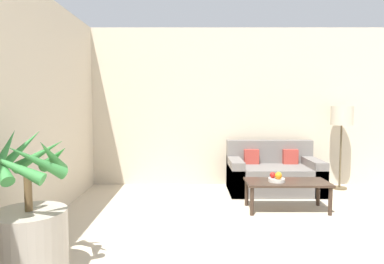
% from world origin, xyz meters
% --- Properties ---
extents(wall_back, '(8.73, 0.06, 2.70)m').
position_xyz_m(wall_back, '(0.00, 6.82, 1.35)').
color(wall_back, beige).
rests_on(wall_back, ground_plane).
extents(potted_palm, '(0.71, 0.71, 1.23)m').
position_xyz_m(potted_palm, '(-3.16, 3.57, 0.40)').
color(potted_palm, '#ADA393').
rests_on(potted_palm, ground_plane).
extents(sofa_loveseat, '(1.43, 0.85, 0.80)m').
position_xyz_m(sofa_loveseat, '(-0.54, 6.31, 0.27)').
color(sofa_loveseat, slate).
rests_on(sofa_loveseat, ground_plane).
extents(floor_lamp, '(0.35, 0.35, 1.38)m').
position_xyz_m(floor_lamp, '(0.61, 6.48, 1.16)').
color(floor_lamp, brown).
rests_on(floor_lamp, ground_plane).
extents(coffee_table, '(1.08, 0.51, 0.39)m').
position_xyz_m(coffee_table, '(-0.59, 5.33, 0.34)').
color(coffee_table, '#38281E').
rests_on(coffee_table, ground_plane).
extents(fruit_bowl, '(0.22, 0.22, 0.05)m').
position_xyz_m(fruit_bowl, '(-0.73, 5.30, 0.41)').
color(fruit_bowl, beige).
rests_on(fruit_bowl, coffee_table).
extents(apple_red, '(0.08, 0.08, 0.08)m').
position_xyz_m(apple_red, '(-0.78, 5.32, 0.48)').
color(apple_red, red).
rests_on(apple_red, fruit_bowl).
extents(apple_green, '(0.08, 0.08, 0.08)m').
position_xyz_m(apple_green, '(-0.69, 5.34, 0.48)').
color(apple_green, olive).
rests_on(apple_green, fruit_bowl).
extents(orange_fruit, '(0.09, 0.09, 0.09)m').
position_xyz_m(orange_fruit, '(-0.73, 5.24, 0.48)').
color(orange_fruit, orange).
rests_on(orange_fruit, fruit_bowl).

